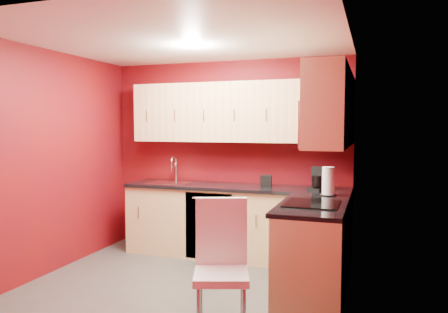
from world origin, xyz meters
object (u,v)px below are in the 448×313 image
Objects in this scene: microwave at (325,125)px; paper_towel at (328,181)px; napkin_holder at (266,181)px; sink at (170,180)px; coffee_maker at (317,179)px; dining_chair at (221,268)px.

paper_towel is (-0.02, 0.58, -0.60)m from microwave.
napkin_holder is 0.46× the size of paper_towel.
paper_towel is at bearing 92.08° from microwave.
coffee_maker is (1.91, -0.07, 0.10)m from sink.
coffee_maker is 0.88× the size of paper_towel.
microwave is 1.47m from napkin_holder.
sink reaches higher than napkin_holder.
coffee_maker is 0.63m from napkin_holder.
microwave is 5.42× the size of napkin_holder.
paper_towel is 0.29× the size of dining_chair.
microwave is 2.48× the size of paper_towel.
microwave reaches higher than dining_chair.
paper_towel is at bearing -11.51° from sink.
microwave reaches higher than sink.
coffee_maker is 0.39m from paper_towel.
coffee_maker is at bearing -2.19° from sink.
napkin_holder is at bearing -167.54° from coffee_maker.
coffee_maker is 2.02m from dining_chair.
sink is at bearing 154.40° from microwave.
sink is (-2.09, 1.00, -0.72)m from microwave.
microwave is at bearing -51.55° from napkin_holder.
napkin_holder is (-0.81, 1.02, -0.68)m from microwave.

